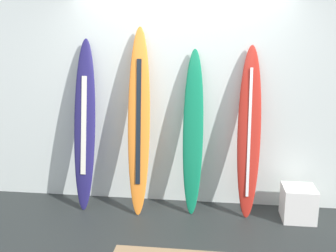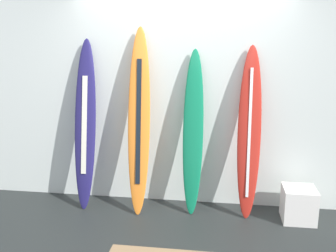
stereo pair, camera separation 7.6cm
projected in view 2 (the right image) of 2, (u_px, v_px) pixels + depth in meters
The scene contains 6 objects.
wall_back at pixel (182, 89), 4.54m from camera, with size 7.20×0.20×2.80m, color silver.
surfboard_navy at pixel (85, 126), 4.46m from camera, with size 0.27×0.43×2.00m.
surfboard_sunset at pixel (139, 122), 4.33m from camera, with size 0.27×0.47×2.13m.
surfboard_emerald at pixel (193, 134), 4.33m from camera, with size 0.23×0.37×1.88m.
surfboard_crimson at pixel (249, 133), 4.23m from camera, with size 0.27×0.40×1.93m.
display_block_left at pixel (299, 204), 4.23m from camera, with size 0.36×0.36×0.38m.
Camera 2 is at (0.46, -3.20, 2.03)m, focal length 40.54 mm.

